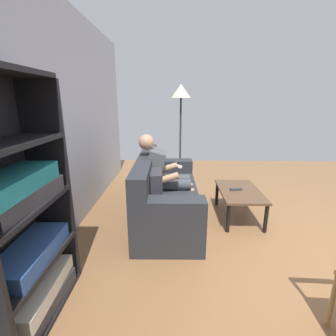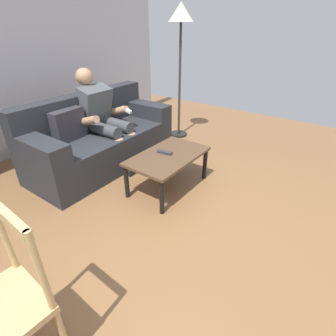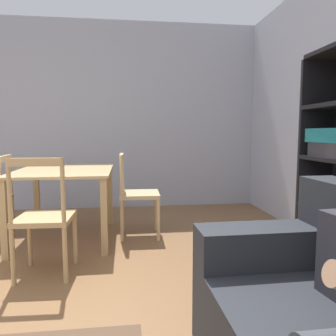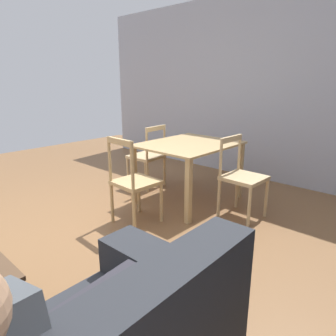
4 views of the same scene
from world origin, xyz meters
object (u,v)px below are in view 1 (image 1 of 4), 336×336
object	(u,v)px
person_lounging	(164,175)
floor_lamp	(181,101)
couch	(164,196)
bookshelf	(19,229)
coffee_table	(239,194)
tv_remote	(236,189)

from	to	relation	value
person_lounging	floor_lamp	xyz separation A→B (m)	(1.35, -0.26, 1.00)
couch	floor_lamp	bearing A→B (deg)	-10.15
bookshelf	floor_lamp	size ratio (longest dim) A/B	0.96
coffee_table	tv_remote	size ratio (longest dim) A/B	5.39
couch	tv_remote	world-z (taller)	couch
couch	bookshelf	size ratio (longest dim) A/B	1.06
tv_remote	person_lounging	bearing A→B (deg)	77.41
person_lounging	tv_remote	xyz separation A→B (m)	(-0.03, -1.02, -0.19)
coffee_table	tv_remote	xyz separation A→B (m)	(0.01, 0.05, 0.07)
person_lounging	coffee_table	xyz separation A→B (m)	(-0.04, -1.07, -0.26)
person_lounging	coffee_table	distance (m)	1.10
couch	tv_remote	xyz separation A→B (m)	(0.06, -1.02, 0.09)
person_lounging	tv_remote	size ratio (longest dim) A/B	6.97
floor_lamp	person_lounging	bearing A→B (deg)	169.19
person_lounging	coffee_table	bearing A→B (deg)	-92.25
coffee_table	floor_lamp	distance (m)	2.05
couch	bookshelf	distance (m)	1.95
couch	coffee_table	xyz separation A→B (m)	(0.05, -1.07, 0.02)
coffee_table	bookshelf	xyz separation A→B (m)	(-1.70, 2.02, 0.40)
bookshelf	tv_remote	bearing A→B (deg)	-49.04
person_lounging	tv_remote	distance (m)	1.04
bookshelf	floor_lamp	bearing A→B (deg)	-21.34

